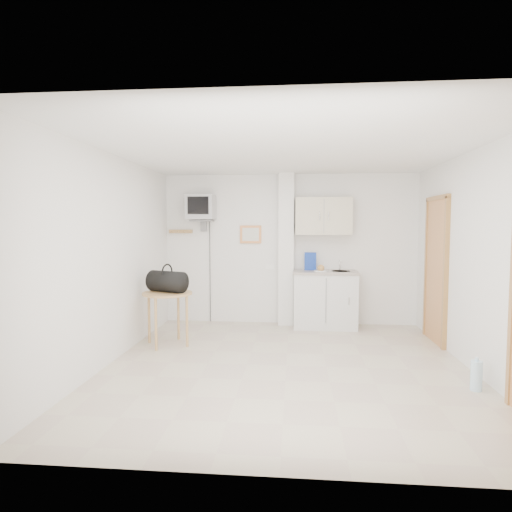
# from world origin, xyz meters

# --- Properties ---
(ground) EXTENTS (4.50, 4.50, 0.00)m
(ground) POSITION_xyz_m (0.00, 0.00, 0.00)
(ground) COLOR #C1B49B
(ground) RESTS_ON ground
(room_envelope) EXTENTS (4.24, 4.54, 2.55)m
(room_envelope) POSITION_xyz_m (0.24, 0.09, 1.54)
(room_envelope) COLOR white
(room_envelope) RESTS_ON ground
(kitchenette) EXTENTS (1.03, 0.58, 2.10)m
(kitchenette) POSITION_xyz_m (0.57, 2.00, 0.80)
(kitchenette) COLOR silver
(kitchenette) RESTS_ON ground
(crt_television) EXTENTS (0.44, 0.45, 2.15)m
(crt_television) POSITION_xyz_m (-1.45, 2.02, 1.94)
(crt_television) COLOR slate
(crt_television) RESTS_ON ground
(round_table) EXTENTS (0.68, 0.68, 0.73)m
(round_table) POSITION_xyz_m (-1.65, 0.75, 0.64)
(round_table) COLOR tan
(round_table) RESTS_ON ground
(duffel_bag) EXTENTS (0.60, 0.47, 0.39)m
(duffel_bag) POSITION_xyz_m (-1.66, 0.78, 0.88)
(duffel_bag) COLOR black
(duffel_bag) RESTS_ON round_table
(water_bottle) EXTENTS (0.11, 0.11, 0.34)m
(water_bottle) POSITION_xyz_m (1.90, -0.59, 0.15)
(water_bottle) COLOR #B6DDF5
(water_bottle) RESTS_ON ground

